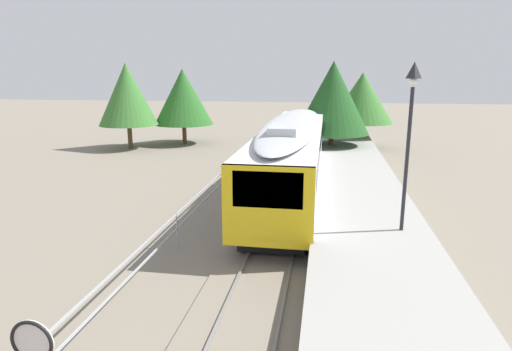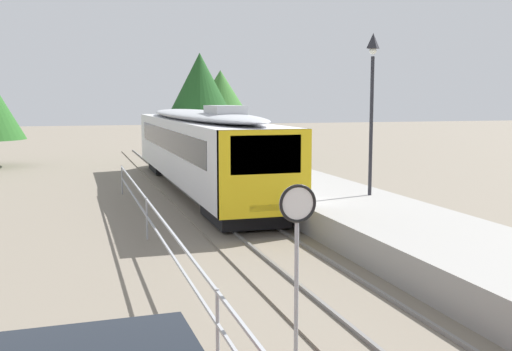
# 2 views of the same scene
# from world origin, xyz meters

# --- Properties ---
(ground_plane) EXTENTS (160.00, 160.00, 0.00)m
(ground_plane) POSITION_xyz_m (-3.00, 22.00, 0.00)
(ground_plane) COLOR slate
(track_rails) EXTENTS (3.20, 60.00, 0.14)m
(track_rails) POSITION_xyz_m (0.00, 22.00, 0.03)
(track_rails) COLOR slate
(track_rails) RESTS_ON ground
(commuter_train) EXTENTS (2.82, 19.48, 3.74)m
(commuter_train) POSITION_xyz_m (0.00, 29.46, 2.15)
(commuter_train) COLOR silver
(commuter_train) RESTS_ON track_rails
(station_platform) EXTENTS (3.90, 60.00, 0.90)m
(station_platform) POSITION_xyz_m (3.25, 22.00, 0.45)
(station_platform) COLOR #999691
(station_platform) RESTS_ON ground
(platform_lamp_mid_platform) EXTENTS (0.34, 0.34, 5.35)m
(platform_lamp_mid_platform) POSITION_xyz_m (4.21, 21.52, 4.62)
(platform_lamp_mid_platform) COLOR #232328
(platform_lamp_mid_platform) RESTS_ON station_platform
(tree_behind_carpark) EXTENTS (4.65, 4.65, 6.79)m
(tree_behind_carpark) POSITION_xyz_m (-14.04, 40.18, 4.34)
(tree_behind_carpark) COLOR brown
(tree_behind_carpark) RESTS_ON ground
(tree_behind_station_far) EXTENTS (5.28, 5.28, 6.82)m
(tree_behind_station_far) POSITION_xyz_m (2.04, 38.92, 4.27)
(tree_behind_station_far) COLOR brown
(tree_behind_station_far) RESTS_ON ground
(tree_distant_left) EXTENTS (5.04, 5.04, 6.36)m
(tree_distant_left) POSITION_xyz_m (-10.46, 43.25, 4.02)
(tree_distant_left) COLOR brown
(tree_distant_left) RESTS_ON ground
(tree_distant_centre) EXTENTS (5.05, 5.05, 6.05)m
(tree_distant_centre) POSITION_xyz_m (4.42, 43.63, 4.03)
(tree_distant_centre) COLOR brown
(tree_distant_centre) RESTS_ON ground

